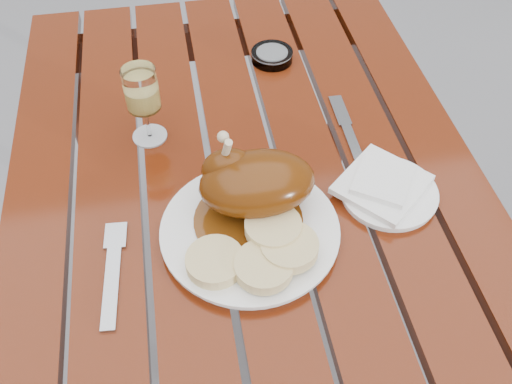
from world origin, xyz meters
TOP-DOWN VIEW (x-y plane):
  - ground at (0.00, 0.00)m, footprint 60.00×60.00m
  - table at (0.00, 0.00)m, footprint 0.80×1.20m
  - dinner_plate at (-0.01, -0.11)m, footprint 0.29×0.29m
  - roast_duck at (-0.00, -0.06)m, footprint 0.19×0.17m
  - bread_dumplings at (-0.01, -0.16)m, footprint 0.19×0.15m
  - wine_glass at (-0.16, 0.15)m, footprint 0.08×0.08m
  - side_plate at (0.22, -0.06)m, footprint 0.16×0.16m
  - napkin at (0.21, -0.05)m, footprint 0.18×0.18m
  - ashtray at (0.11, 0.34)m, footprint 0.10×0.10m
  - fork at (-0.23, -0.15)m, footprint 0.03×0.17m
  - knife at (0.20, 0.07)m, footprint 0.02×0.19m

SIDE VIEW (x-z plane):
  - ground at x=0.00m, z-range 0.00..0.00m
  - table at x=0.00m, z-range 0.00..0.75m
  - knife at x=0.20m, z-range 0.75..0.76m
  - fork at x=-0.23m, z-range 0.75..0.76m
  - side_plate at x=0.22m, z-range 0.75..0.76m
  - dinner_plate at x=-0.01m, z-range 0.75..0.77m
  - ashtray at x=0.11m, z-range 0.75..0.77m
  - napkin at x=0.21m, z-range 0.76..0.77m
  - bread_dumplings at x=-0.01m, z-range 0.77..0.80m
  - roast_duck at x=0.00m, z-range 0.75..0.88m
  - wine_glass at x=-0.16m, z-range 0.75..0.90m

